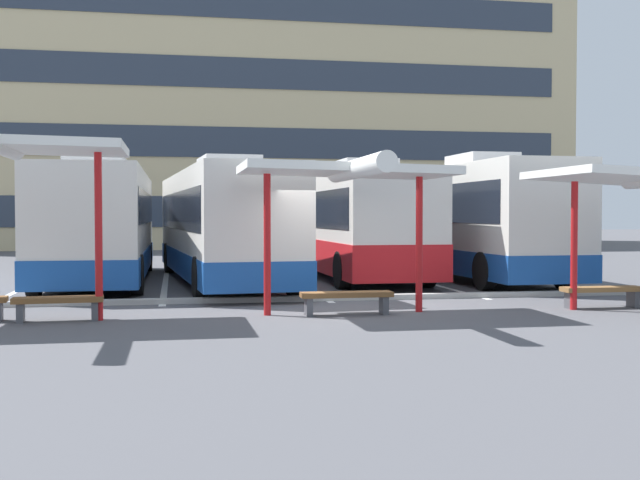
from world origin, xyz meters
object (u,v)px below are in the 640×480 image
waiting_shelter_1 (347,173)px  coach_bus_3 (462,221)px  coach_bus_0 (101,226)px  waiting_shelter_0 (2,149)px  coach_bus_1 (221,226)px  bench_1 (58,303)px  bench_2 (347,297)px  bench_3 (602,292)px  coach_bus_2 (353,226)px

waiting_shelter_1 → coach_bus_3: bearing=57.0°
coach_bus_0 → waiting_shelter_0: size_ratio=2.56×
coach_bus_1 → bench_1: coach_bus_1 is taller
waiting_shelter_0 → waiting_shelter_1: size_ratio=1.01×
bench_2 → bench_3: same height
coach_bus_0 → bench_1: bearing=-90.1°
coach_bus_1 → bench_3: 10.88m
bench_3 → bench_1: bearing=-179.6°
coach_bus_2 → waiting_shelter_0: 12.47m
coach_bus_0 → bench_3: 14.03m
coach_bus_0 → waiting_shelter_0: coach_bus_0 is taller
bench_1 → bench_2: bearing=-0.4°
coach_bus_0 → coach_bus_1: size_ratio=0.95×
coach_bus_0 → coach_bus_2: 7.57m
bench_3 → coach_bus_3: bearing=89.5°
coach_bus_0 → bench_2: 10.40m
coach_bus_0 → bench_2: bearing=-58.3°
coach_bus_1 → waiting_shelter_0: bearing=-118.2°
waiting_shelter_0 → bench_1: (0.90, 0.26, -2.80)m
coach_bus_3 → bench_1: size_ratio=7.30×
bench_1 → bench_2: (5.44, -0.04, 0.01)m
coach_bus_1 → bench_1: size_ratio=7.56×
waiting_shelter_0 → waiting_shelter_1: waiting_shelter_0 is taller
bench_1 → coach_bus_1: bearing=66.3°
coach_bus_3 → waiting_shelter_1: size_ratio=2.66×
bench_3 → coach_bus_2: bearing=111.4°
bench_1 → bench_3: same height
coach_bus_3 → waiting_shelter_1: coach_bus_3 is taller
waiting_shelter_1 → bench_2: bearing=90.0°
waiting_shelter_0 → bench_1: bearing=16.3°
waiting_shelter_1 → bench_2: (-0.00, 0.06, -2.43)m
bench_3 → waiting_shelter_1: bearing=-178.1°
coach_bus_1 → bench_2: coach_bus_1 is taller
coach_bus_3 → waiting_shelter_0: size_ratio=2.62×
coach_bus_1 → coach_bus_2: size_ratio=1.19×
coach_bus_0 → bench_1: 8.84m
coach_bus_3 → bench_2: 10.34m
coach_bus_3 → bench_2: coach_bus_3 is taller
waiting_shelter_0 → bench_1: size_ratio=2.79×
coach_bus_2 → coach_bus_3: bearing=-3.7°
coach_bus_1 → coach_bus_3: bearing=5.3°
coach_bus_0 → waiting_shelter_0: (-0.91, -9.00, 1.49)m
coach_bus_1 → waiting_shelter_0: 9.30m
coach_bus_2 → waiting_shelter_0: size_ratio=2.28×
coach_bus_1 → coach_bus_0: bearing=165.1°
coach_bus_2 → bench_1: size_ratio=6.34×
coach_bus_2 → bench_2: (-2.14, -8.80, -1.29)m
coach_bus_1 → coach_bus_2: (4.14, 0.93, -0.01)m
coach_bus_3 → waiting_shelter_0: coach_bus_3 is taller
coach_bus_1 → bench_3: (7.53, -7.75, -1.30)m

